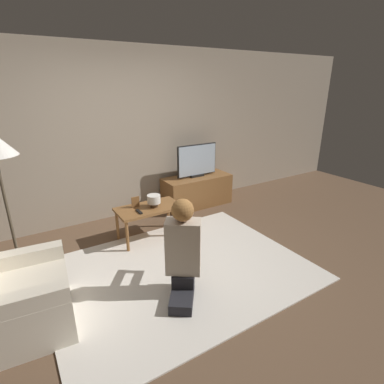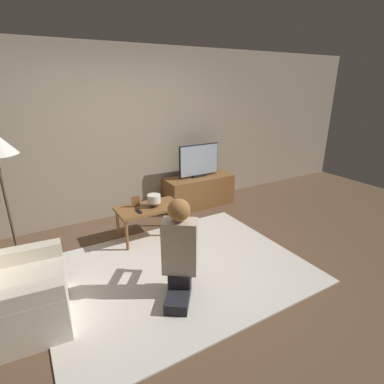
% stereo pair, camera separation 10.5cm
% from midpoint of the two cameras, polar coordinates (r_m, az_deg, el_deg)
% --- Properties ---
extents(ground_plane, '(10.00, 10.00, 0.00)m').
position_cam_midpoint_polar(ground_plane, '(3.60, -3.01, -14.80)').
color(ground_plane, brown).
extents(wall_back, '(10.00, 0.06, 2.60)m').
position_cam_midpoint_polar(wall_back, '(4.80, -14.72, 10.38)').
color(wall_back, tan).
rests_on(wall_back, ground_plane).
extents(rug, '(2.85, 2.15, 0.02)m').
position_cam_midpoint_polar(rug, '(3.59, -3.01, -14.70)').
color(rug, silver).
rests_on(rug, ground_plane).
extents(tv_stand, '(1.20, 0.49, 0.53)m').
position_cam_midpoint_polar(tv_stand, '(5.28, 0.36, 0.23)').
color(tv_stand, brown).
rests_on(tv_stand, ground_plane).
extents(tv, '(0.75, 0.08, 0.56)m').
position_cam_midpoint_polar(tv, '(5.12, 0.36, 6.02)').
color(tv, black).
rests_on(tv, tv_stand).
extents(coffee_table, '(0.87, 0.46, 0.47)m').
position_cam_midpoint_polar(coffee_table, '(4.13, -8.94, -3.58)').
color(coffee_table, brown).
rests_on(coffee_table, ground_plane).
extents(armchair, '(0.81, 0.91, 0.91)m').
position_cam_midpoint_polar(armchair, '(3.15, -30.93, -17.08)').
color(armchair, beige).
rests_on(armchair, ground_plane).
extents(person_kneeling, '(0.65, 0.76, 1.04)m').
position_cam_midpoint_polar(person_kneeling, '(2.97, -2.74, -10.44)').
color(person_kneeling, '#232328').
rests_on(person_kneeling, rug).
extents(picture_frame, '(0.11, 0.01, 0.15)m').
position_cam_midpoint_polar(picture_frame, '(4.11, -11.45, -1.89)').
color(picture_frame, brown).
rests_on(picture_frame, coffee_table).
extents(table_lamp, '(0.18, 0.18, 0.17)m').
position_cam_midpoint_polar(table_lamp, '(4.07, -8.02, -1.50)').
color(table_lamp, '#4C3823').
rests_on(table_lamp, coffee_table).
extents(remote, '(0.04, 0.15, 0.02)m').
position_cam_midpoint_polar(remote, '(3.97, -10.80, -3.70)').
color(remote, black).
rests_on(remote, coffee_table).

